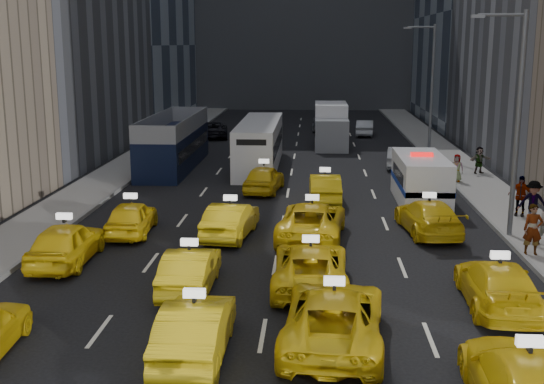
{
  "coord_description": "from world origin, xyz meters",
  "views": [
    {
      "loc": [
        1.3,
        -15.16,
        7.74
      ],
      "look_at": [
        -0.3,
        11.05,
        2.0
      ],
      "focal_mm": 45.0,
      "sensor_mm": 36.0,
      "label": 1
    }
  ],
  "objects": [
    {
      "name": "ground",
      "position": [
        0.0,
        0.0,
        0.0
      ],
      "size": [
        160.0,
        160.0,
        0.0
      ],
      "primitive_type": "plane",
      "color": "black",
      "rests_on": "ground"
    },
    {
      "name": "sidewalk_west",
      "position": [
        -10.5,
        25.0,
        0.07
      ],
      "size": [
        3.0,
        90.0,
        0.15
      ],
      "primitive_type": "cube",
      "color": "gray",
      "rests_on": "ground"
    },
    {
      "name": "sidewalk_east",
      "position": [
        10.5,
        25.0,
        0.07
      ],
      "size": [
        3.0,
        90.0,
        0.15
      ],
      "primitive_type": "cube",
      "color": "gray",
      "rests_on": "ground"
    },
    {
      "name": "curb_west",
      "position": [
        -9.05,
        25.0,
        0.09
      ],
      "size": [
        0.15,
        90.0,
        0.18
      ],
      "primitive_type": "cube",
      "color": "slate",
      "rests_on": "ground"
    },
    {
      "name": "curb_east",
      "position": [
        9.05,
        25.0,
        0.09
      ],
      "size": [
        0.15,
        90.0,
        0.18
      ],
      "primitive_type": "cube",
      "color": "slate",
      "rests_on": "ground"
    },
    {
      "name": "streetlight_near",
      "position": [
        9.18,
        12.0,
        4.92
      ],
      "size": [
        2.15,
        0.22,
        9.0
      ],
      "color": "#595B60",
      "rests_on": "ground"
    },
    {
      "name": "streetlight_far",
      "position": [
        9.18,
        32.0,
        4.92
      ],
      "size": [
        2.15,
        0.22,
        9.0
      ],
      "color": "#595B60",
      "rests_on": "ground"
    },
    {
      "name": "taxi_5",
      "position": [
        -1.59,
        0.64,
        0.73
      ],
      "size": [
        1.55,
        4.45,
        1.47
      ],
      "primitive_type": "imported",
      "rotation": [
        0.0,
        0.0,
        3.14
      ],
      "color": "yellow",
      "rests_on": "ground"
    },
    {
      "name": "taxi_6",
      "position": [
        1.89,
        1.59,
        0.76
      ],
      "size": [
        2.93,
        5.65,
        1.52
      ],
      "primitive_type": "imported",
      "rotation": [
        0.0,
        0.0,
        3.07
      ],
      "color": "yellow",
      "rests_on": "ground"
    },
    {
      "name": "taxi_8",
      "position": [
        -7.47,
        7.71,
        0.77
      ],
      "size": [
        1.9,
        4.54,
        1.54
      ],
      "primitive_type": "imported",
      "rotation": [
        0.0,
        0.0,
        3.16
      ],
      "color": "yellow",
      "rests_on": "ground"
    },
    {
      "name": "taxi_9",
      "position": [
        -2.57,
        5.33,
        0.69
      ],
      "size": [
        1.46,
        4.18,
        1.38
      ],
      "primitive_type": "imported",
      "rotation": [
        0.0,
        0.0,
        3.14
      ],
      "color": "yellow",
      "rests_on": "ground"
    },
    {
      "name": "taxi_10",
      "position": [
        1.27,
        5.8,
        0.71
      ],
      "size": [
        2.38,
        5.11,
        1.42
      ],
      "primitive_type": "imported",
      "rotation": [
        0.0,
        0.0,
        3.14
      ],
      "color": "yellow",
      "rests_on": "ground"
    },
    {
      "name": "taxi_11",
      "position": [
        6.86,
        4.43,
        0.71
      ],
      "size": [
        2.16,
        4.94,
        1.41
      ],
      "primitive_type": "imported",
      "rotation": [
        0.0,
        0.0,
        3.1
      ],
      "color": "yellow",
      "rests_on": "ground"
    },
    {
      "name": "taxi_12",
      "position": [
        -6.17,
        11.7,
        0.7
      ],
      "size": [
        1.85,
        4.18,
        1.4
      ],
      "primitive_type": "imported",
      "rotation": [
        0.0,
        0.0,
        3.19
      ],
      "color": "yellow",
      "rests_on": "ground"
    },
    {
      "name": "taxi_13",
      "position": [
        -2.01,
        11.47,
        0.72
      ],
      "size": [
        2.03,
        4.49,
        1.43
      ],
      "primitive_type": "imported",
      "rotation": [
        0.0,
        0.0,
        3.02
      ],
      "color": "yellow",
      "rests_on": "ground"
    },
    {
      "name": "taxi_14",
      "position": [
        1.29,
        11.45,
        0.75
      ],
      "size": [
        2.97,
        5.58,
        1.49
      ],
      "primitive_type": "imported",
      "rotation": [
        0.0,
        0.0,
        3.05
      ],
      "color": "yellow",
      "rests_on": "ground"
    },
    {
      "name": "taxi_15",
      "position": [
        6.11,
        12.52,
        0.71
      ],
      "size": [
        2.52,
        5.07,
        1.42
      ],
      "primitive_type": "imported",
      "rotation": [
        0.0,
        0.0,
        3.26
      ],
      "color": "yellow",
      "rests_on": "ground"
    },
    {
      "name": "taxi_16",
      "position": [
        -1.29,
        20.22,
        0.72
      ],
      "size": [
        2.2,
        4.39,
        1.43
      ],
      "primitive_type": "imported",
      "rotation": [
        0.0,
        0.0,
        3.02
      ],
      "color": "yellow",
      "rests_on": "ground"
    },
    {
      "name": "taxi_17",
      "position": [
        1.91,
        18.11,
        0.7
      ],
      "size": [
        1.62,
        4.3,
        1.4
      ],
      "primitive_type": "imported",
      "rotation": [
        0.0,
        0.0,
        3.17
      ],
      "color": "yellow",
      "rests_on": "ground"
    },
    {
      "name": "nypd_van",
      "position": [
        6.62,
        18.15,
        1.14
      ],
      "size": [
        2.66,
        5.99,
        2.51
      ],
      "rotation": [
        0.0,
        0.0,
        -0.07
      ],
      "color": "silver",
      "rests_on": "ground"
    },
    {
      "name": "double_decker",
      "position": [
        -7.48,
        27.07,
        1.64
      ],
      "size": [
        3.63,
        11.55,
        3.3
      ],
      "rotation": [
        0.0,
        0.0,
        0.09
      ],
      "color": "black",
      "rests_on": "ground"
    },
    {
      "name": "city_bus",
      "position": [
        -2.1,
        27.52,
        1.45
      ],
      "size": [
        3.92,
        11.59,
        2.94
      ],
      "rotation": [
        0.0,
        0.0,
        -0.14
      ],
      "color": "silver",
      "rests_on": "ground"
    },
    {
      "name": "box_truck",
      "position": [
        2.65,
        36.88,
        1.59
      ],
      "size": [
        2.84,
        7.2,
        3.23
      ],
      "rotation": [
        0.0,
        0.0,
        -0.06
      ],
      "color": "silver",
      "rests_on": "ground"
    },
    {
      "name": "misc_car_0",
      "position": [
        6.76,
        27.99,
        0.66
      ],
      "size": [
        1.93,
        4.18,
        1.33
      ],
      "primitive_type": "imported",
      "rotation": [
        0.0,
        0.0,
        3.01
      ],
      "color": "#9A9DA1",
      "rests_on": "ground"
    },
    {
      "name": "misc_car_1",
      "position": [
        -7.0,
        41.29,
        0.67
      ],
      "size": [
        2.78,
        5.02,
        1.33
      ],
      "primitive_type": "imported",
      "rotation": [
        0.0,
        0.0,
        3.27
      ],
      "color": "black",
      "rests_on": "ground"
    },
    {
      "name": "misc_car_2",
      "position": [
        2.32,
        46.49,
        0.76
      ],
      "size": [
        2.34,
        5.31,
        1.52
      ],
      "primitive_type": "imported",
      "rotation": [
        0.0,
        0.0,
        3.1
      ],
      "color": "gray",
      "rests_on": "ground"
    },
    {
      "name": "misc_car_3",
      "position": [
        -2.39,
        42.78,
        0.68
      ],
      "size": [
        1.93,
        4.11,
        1.36
      ],
      "primitive_type": "imported",
      "rotation": [
        0.0,
        0.0,
        3.22
      ],
      "color": "black",
      "rests_on": "ground"
    },
    {
      "name": "misc_car_4",
      "position": [
        5.71,
        43.39,
        0.67
      ],
      "size": [
        1.79,
        4.17,
        1.33
      ],
      "primitive_type": "imported",
      "rotation": [
        0.0,
        0.0,
        3.05
      ],
      "color": "#AFB3B7",
      "rests_on": "ground"
    },
    {
      "name": "pedestrian_0",
      "position": [
        9.36,
        9.36,
        1.1
      ],
      "size": [
        0.71,
        0.49,
        1.89
      ],
      "primitive_type": "imported",
      "rotation": [
        0.0,
        0.0,
        -0.05
      ],
      "color": "gray",
      "rests_on": "sidewalk_east"
    },
    {
      "name": "pedestrian_2",
      "position": [
        10.73,
        13.79,
        1.09
      ],
      "size": [
        1.32,
        0.92,
        1.88
      ],
      "primitive_type": "imported",
      "rotation": [
        0.0,
        0.0,
        -0.38
      ],
      "color": "gray",
      "rests_on": "sidewalk_east"
    },
    {
      "name": "pedestrian_3",
      "position": [
        10.6,
        15.19,
        1.07
      ],
      "size": [
        1.18,
        0.89,
        1.83
      ],
      "primitive_type": "imported",
      "rotation": [
        0.0,
        0.0,
        -0.42
      ],
      "color": "gray",
      "rests_on": "sidewalk_east"
    },
    {
      "name": "pedestrian_4",
      "position": [
        9.35,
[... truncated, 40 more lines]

